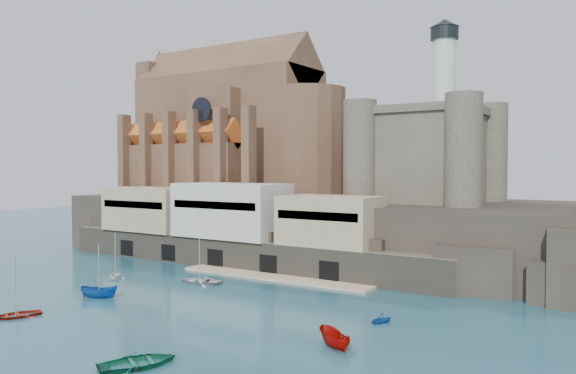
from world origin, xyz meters
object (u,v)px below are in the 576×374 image
(boat_2, at_px, (99,297))
(boat_0, at_px, (16,317))
(castle_keep, at_px, (428,150))
(church, at_px, (234,135))

(boat_2, bearing_deg, boat_0, 154.66)
(castle_keep, xyz_separation_m, boat_0, (-25.06, -54.51, -18.31))
(boat_0, height_order, boat_2, boat_0)
(church, bearing_deg, castle_keep, -1.11)
(church, distance_m, boat_2, 52.24)
(church, xyz_separation_m, boat_0, (15.14, -55.28, -22.13))
(church, distance_m, castle_keep, 40.39)
(church, bearing_deg, boat_2, -71.29)
(church, height_order, boat_2, church)
(church, height_order, castle_keep, church)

